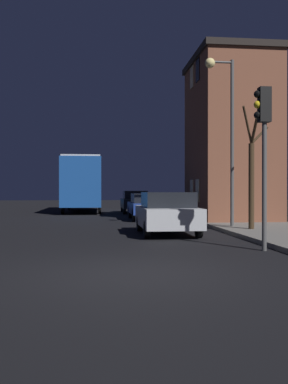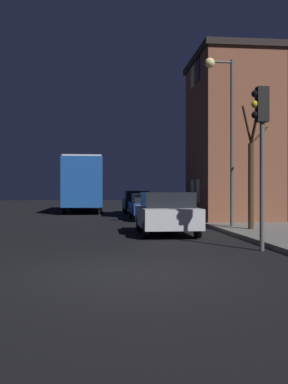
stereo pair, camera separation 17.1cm
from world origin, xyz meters
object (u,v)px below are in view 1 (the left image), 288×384
(traffic_light, at_px, (263,133))
(bare_tree, at_px, (252,175))
(car_far_lane, at_px, (135,201))
(bus, at_px, (83,181))
(car_near_lane, at_px, (167,213))
(car_mid_lane, at_px, (146,206))
(streetlamp, at_px, (225,115))

(traffic_light, bearing_deg, bare_tree, 73.06)
(car_far_lane, bearing_deg, bus, 145.81)
(traffic_light, distance_m, car_near_lane, 5.24)
(bare_tree, xyz_separation_m, bus, (-6.69, 16.55, 0.14))
(car_mid_lane, bearing_deg, traffic_light, -82.04)
(bus, relative_size, car_near_lane, 2.49)
(bare_tree, xyz_separation_m, car_near_lane, (-3.17, -0.14, -1.35))
(bare_tree, relative_size, car_mid_lane, 1.05)
(car_near_lane, distance_m, car_mid_lane, 7.54)
(car_mid_lane, relative_size, car_far_lane, 1.03)
(streetlamp, bearing_deg, car_near_lane, -150.33)
(bus, distance_m, car_mid_lane, 9.97)
(traffic_light, height_order, car_near_lane, traffic_light)
(streetlamp, bearing_deg, bus, 111.70)
(streetlamp, height_order, bus, streetlamp)
(traffic_light, height_order, car_far_lane, traffic_light)
(car_near_lane, distance_m, car_far_lane, 14.23)
(car_near_lane, bearing_deg, car_far_lane, 89.64)
(bare_tree, height_order, car_mid_lane, bare_tree)
(traffic_light, height_order, bus, traffic_light)
(bare_tree, bearing_deg, bus, 112.00)
(streetlamp, height_order, car_far_lane, streetlamp)
(car_near_lane, relative_size, car_mid_lane, 0.94)
(traffic_light, distance_m, car_far_lane, 18.82)
(bare_tree, height_order, car_near_lane, bare_tree)
(car_far_lane, bearing_deg, car_mid_lane, -89.70)
(traffic_light, xyz_separation_m, car_mid_lane, (-1.67, 11.91, -2.28))
(car_near_lane, xyz_separation_m, car_far_lane, (0.09, 14.23, 0.04))
(streetlamp, xyz_separation_m, traffic_light, (-0.75, -5.83, -1.52))
(bare_tree, distance_m, bus, 17.85)
(car_near_lane, xyz_separation_m, car_mid_lane, (0.13, 7.54, -0.02))
(streetlamp, distance_m, bare_tree, 2.83)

